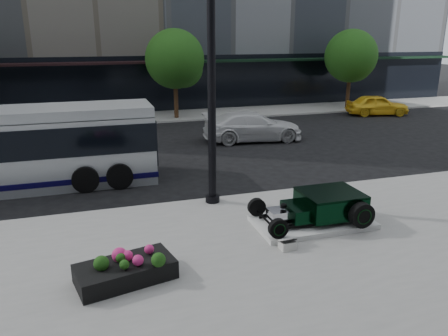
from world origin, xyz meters
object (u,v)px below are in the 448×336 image
object	(u,v)px
lamppost	(212,82)
yellow_taxi	(377,105)
hot_rod	(324,205)
flower_planter	(125,270)
white_sedan	(253,126)

from	to	relation	value
lamppost	yellow_taxi	distance (m)	20.41
lamppost	hot_rod	bearing A→B (deg)	-45.00
lamppost	yellow_taxi	size ratio (longest dim) A/B	2.03
hot_rod	flower_planter	world-z (taller)	hot_rod
lamppost	flower_planter	distance (m)	6.34
flower_planter	yellow_taxi	bearing A→B (deg)	41.81
flower_planter	lamppost	bearing A→B (deg)	51.76
flower_planter	yellow_taxi	xyz separation A→B (m)	(18.79, 16.81, 0.34)
flower_planter	yellow_taxi	world-z (taller)	yellow_taxi
lamppost	flower_planter	size ratio (longest dim) A/B	3.64
hot_rod	lamppost	bearing A→B (deg)	135.00
flower_planter	white_sedan	distance (m)	14.53
hot_rod	lamppost	size ratio (longest dim) A/B	0.38
hot_rod	flower_planter	distance (m)	6.01
lamppost	yellow_taxi	bearing A→B (deg)	39.27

